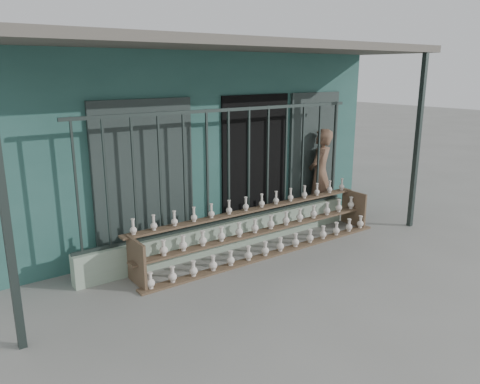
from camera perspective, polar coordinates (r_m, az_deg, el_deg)
ground at (r=6.72m, az=5.09°, el=-10.05°), size 60.00×60.00×0.00m
workshop_building at (r=9.76m, az=-11.28°, el=7.43°), size 7.40×6.60×3.21m
parapet_wall at (r=7.58m, az=-1.34°, el=-5.21°), size 5.00×0.20×0.45m
security_fence at (r=7.28m, az=-1.39°, el=3.14°), size 5.00×0.04×1.80m
shelf_rack at (r=7.44m, az=2.89°, el=-4.49°), size 4.50×0.68×0.85m
elderly_woman at (r=9.04m, az=9.73°, el=2.11°), size 0.75×0.63×1.74m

